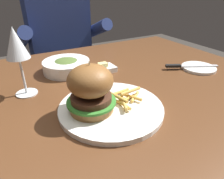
# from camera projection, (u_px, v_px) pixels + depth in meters

# --- Properties ---
(dining_table) EXTENTS (1.23, 0.95, 0.74)m
(dining_table) POSITION_uv_depth(u_px,v_px,m) (108.00, 109.00, 0.70)
(dining_table) COLOR #56331C
(dining_table) RESTS_ON ground
(main_plate) EXTENTS (0.28, 0.28, 0.01)m
(main_plate) POSITION_uv_depth(u_px,v_px,m) (111.00, 108.00, 0.54)
(main_plate) COLOR white
(main_plate) RESTS_ON dining_table
(burger_sandwich) EXTENTS (0.13, 0.13, 0.13)m
(burger_sandwich) POSITION_uv_depth(u_px,v_px,m) (91.00, 89.00, 0.49)
(burger_sandwich) COLOR #9E6B38
(burger_sandwich) RESTS_ON main_plate
(fries_pile) EXTENTS (0.10, 0.10, 0.03)m
(fries_pile) POSITION_uv_depth(u_px,v_px,m) (125.00, 97.00, 0.55)
(fries_pile) COLOR #EABC5B
(fries_pile) RESTS_ON main_plate
(wine_glass) EXTENTS (0.07, 0.07, 0.21)m
(wine_glass) POSITION_uv_depth(u_px,v_px,m) (16.00, 46.00, 0.55)
(wine_glass) COLOR silver
(wine_glass) RESTS_ON dining_table
(bread_plate) EXTENTS (0.13, 0.13, 0.01)m
(bread_plate) POSITION_uv_depth(u_px,v_px,m) (199.00, 68.00, 0.80)
(bread_plate) COLOR white
(bread_plate) RESTS_ON dining_table
(table_knife) EXTENTS (0.19, 0.11, 0.01)m
(table_knife) POSITION_uv_depth(u_px,v_px,m) (187.00, 66.00, 0.79)
(table_knife) COLOR silver
(table_knife) RESTS_ON bread_plate
(butter_dish) EXTENTS (0.10, 0.06, 0.04)m
(butter_dish) POSITION_uv_depth(u_px,v_px,m) (103.00, 69.00, 0.77)
(butter_dish) COLOR white
(butter_dish) RESTS_ON dining_table
(soup_bowl) EXTENTS (0.18, 0.18, 0.05)m
(soup_bowl) POSITION_uv_depth(u_px,v_px,m) (67.00, 66.00, 0.77)
(soup_bowl) COLOR white
(soup_bowl) RESTS_ON dining_table
(diner_person) EXTENTS (0.51, 0.36, 1.18)m
(diner_person) POSITION_uv_depth(u_px,v_px,m) (63.00, 64.00, 1.35)
(diner_person) COLOR #282833
(diner_person) RESTS_ON ground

